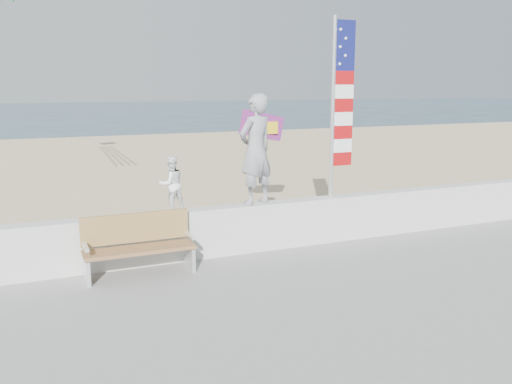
% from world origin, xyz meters
% --- Properties ---
extents(ground, '(220.00, 220.00, 0.00)m').
position_xyz_m(ground, '(0.00, 0.00, 0.00)').
color(ground, '#2B4656').
rests_on(ground, ground).
extents(sand, '(90.00, 40.00, 0.08)m').
position_xyz_m(sand, '(0.00, 9.00, 0.04)').
color(sand, '#D3B78D').
rests_on(sand, ground).
extents(seawall, '(30.00, 0.35, 0.90)m').
position_xyz_m(seawall, '(0.00, 2.00, 0.63)').
color(seawall, silver).
rests_on(seawall, boardwalk).
extents(adult, '(0.88, 0.73, 2.06)m').
position_xyz_m(adult, '(0.28, 2.00, 2.11)').
color(adult, gray).
rests_on(adult, seawall).
extents(child, '(0.56, 0.48, 0.99)m').
position_xyz_m(child, '(-1.34, 2.00, 1.58)').
color(child, white).
rests_on(child, seawall).
extents(bench, '(1.80, 0.57, 1.00)m').
position_xyz_m(bench, '(-2.04, 1.55, 0.69)').
color(bench, olive).
rests_on(bench, boardwalk).
extents(flag, '(0.50, 0.08, 3.50)m').
position_xyz_m(flag, '(2.04, 2.00, 2.99)').
color(flag, white).
rests_on(flag, seawall).
extents(parafoil_kite, '(1.14, 0.50, 0.76)m').
position_xyz_m(parafoil_kite, '(1.51, 4.44, 2.35)').
color(parafoil_kite, red).
rests_on(parafoil_kite, ground).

